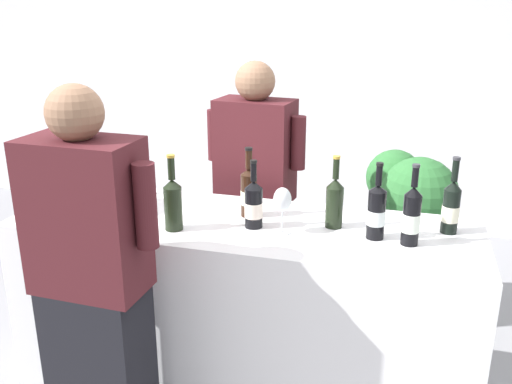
{
  "coord_description": "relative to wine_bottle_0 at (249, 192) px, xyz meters",
  "views": [
    {
      "loc": [
        0.7,
        -2.26,
        1.92
      ],
      "look_at": [
        0.06,
        0.0,
        1.12
      ],
      "focal_mm": 39.15,
      "sensor_mm": 36.0,
      "label": 1
    }
  ],
  "objects": [
    {
      "name": "wine_bottle_2",
      "position": [
        0.4,
        -0.03,
        0.0
      ],
      "size": [
        0.08,
        0.08,
        0.33
      ],
      "color": "black",
      "rests_on": "counter"
    },
    {
      "name": "wine_bottle_3",
      "position": [
        0.59,
        -0.11,
        0.0
      ],
      "size": [
        0.08,
        0.08,
        0.33
      ],
      "color": "black",
      "rests_on": "counter"
    },
    {
      "name": "person_server",
      "position": [
        -0.12,
        0.55,
        -0.29
      ],
      "size": [
        0.58,
        0.29,
        1.63
      ],
      "color": "black",
      "rests_on": "ground_plane"
    },
    {
      "name": "person_guest",
      "position": [
        -0.42,
        -0.69,
        -0.28
      ],
      "size": [
        0.58,
        0.26,
        1.66
      ],
      "color": "black",
      "rests_on": "ground_plane"
    },
    {
      "name": "wine_bottle_1",
      "position": [
        0.06,
        -0.13,
        -0.01
      ],
      "size": [
        0.08,
        0.08,
        0.31
      ],
      "color": "black",
      "rests_on": "counter"
    },
    {
      "name": "wine_bottle_5",
      "position": [
        0.73,
        -0.14,
        0.01
      ],
      "size": [
        0.07,
        0.07,
        0.34
      ],
      "color": "black",
      "rests_on": "counter"
    },
    {
      "name": "wall_back",
      "position": [
        -0.01,
        2.51,
        0.31
      ],
      "size": [
        8.0,
        0.1,
        2.8
      ],
      "primitive_type": "cube",
      "color": "white",
      "rests_on": "ground_plane"
    },
    {
      "name": "counter",
      "position": [
        -0.01,
        -0.09,
        -0.6
      ],
      "size": [
        2.13,
        0.68,
        0.97
      ],
      "primitive_type": "cube",
      "color": "white",
      "rests_on": "ground_plane"
    },
    {
      "name": "wine_bottle_4",
      "position": [
        0.89,
        0.04,
        0.0
      ],
      "size": [
        0.07,
        0.07,
        0.34
      ],
      "color": "black",
      "rests_on": "counter"
    },
    {
      "name": "wine_bottle_7",
      "position": [
        -0.84,
        0.05,
        0.0
      ],
      "size": [
        0.08,
        0.08,
        0.31
      ],
      "color": "black",
      "rests_on": "counter"
    },
    {
      "name": "wine_bottle_6",
      "position": [
        -0.27,
        -0.25,
        0.01
      ],
      "size": [
        0.08,
        0.08,
        0.34
      ],
      "color": "black",
      "rests_on": "counter"
    },
    {
      "name": "potted_shrub",
      "position": [
        0.74,
        0.97,
        -0.38
      ],
      "size": [
        0.55,
        0.61,
        1.08
      ],
      "color": "brown",
      "rests_on": "ground_plane"
    },
    {
      "name": "ice_bucket",
      "position": [
        -0.7,
        -0.11,
        -0.01
      ],
      "size": [
        0.25,
        0.25,
        0.21
      ],
      "color": "silver",
      "rests_on": "counter"
    },
    {
      "name": "wine_glass",
      "position": [
        0.2,
        -0.16,
        0.03
      ],
      "size": [
        0.08,
        0.08,
        0.21
      ],
      "color": "silver",
      "rests_on": "counter"
    },
    {
      "name": "wine_bottle_0",
      "position": [
        0.0,
        0.0,
        0.0
      ],
      "size": [
        0.08,
        0.08,
        0.33
      ],
      "color": "black",
      "rests_on": "counter"
    }
  ]
}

